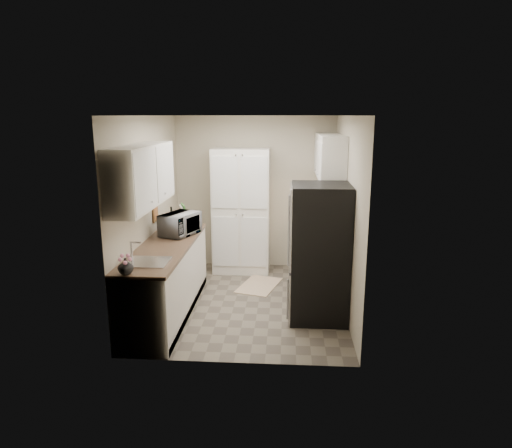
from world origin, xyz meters
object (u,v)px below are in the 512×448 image
pantry_cabinet (241,211)px  microwave (180,224)px  refrigerator (319,253)px  toaster_oven (322,211)px  wine_bottle (172,219)px  electric_range (317,261)px

pantry_cabinet → microwave: size_ratio=3.73×
refrigerator → toaster_oven: size_ratio=4.18×
wine_bottle → toaster_oven: bearing=20.6°
pantry_cabinet → wine_bottle: size_ratio=6.71×
electric_range → microwave: 2.00m
electric_range → pantry_cabinet: bearing=141.8°
pantry_cabinet → electric_range: size_ratio=1.77×
pantry_cabinet → wine_bottle: 1.31m
refrigerator → electric_range: bearing=87.5°
pantry_cabinet → toaster_oven: size_ratio=4.92×
refrigerator → toaster_oven: refrigerator is taller
pantry_cabinet → microwave: bearing=-119.6°
refrigerator → microwave: (-1.85, 0.48, 0.22)m
refrigerator → wine_bottle: refrigerator is taller
pantry_cabinet → toaster_oven: (1.29, -0.13, 0.04)m
electric_range → refrigerator: refrigerator is taller
refrigerator → wine_bottle: bearing=159.2°
electric_range → refrigerator: 0.88m
electric_range → toaster_oven: size_ratio=2.78×
pantry_cabinet → toaster_oven: bearing=-5.5°
electric_range → wine_bottle: size_ratio=3.79×
microwave → wine_bottle: wine_bottle is taller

